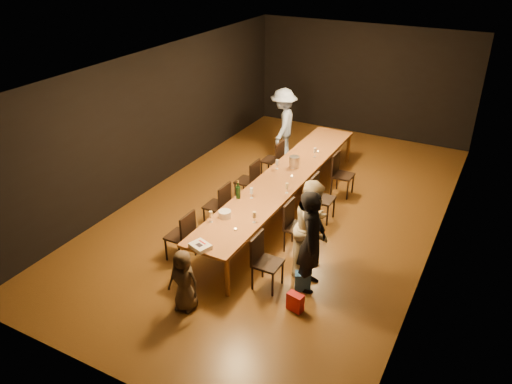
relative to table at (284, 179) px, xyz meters
The scene contains 30 objects.
ground 0.70m from the table, ahead, with size 10.00×10.00×0.00m, color #452A11.
room_shell 1.38m from the table, ahead, with size 6.04×10.04×3.02m.
table is the anchor object (origin of this frame).
chair_right_0 2.56m from the table, 70.50° to the right, with size 0.42×0.42×0.93m, color black, non-canonical shape.
chair_right_1 1.49m from the table, 54.69° to the right, with size 0.42×0.42×0.93m, color black, non-canonical shape.
chair_right_2 0.88m from the table, ahead, with size 0.42×0.42×0.93m, color black, non-canonical shape.
chair_right_3 1.49m from the table, 54.69° to the left, with size 0.42×0.42×0.93m, color black, non-canonical shape.
chair_left_0 2.56m from the table, 109.50° to the right, with size 0.42×0.42×0.93m, color black, non-canonical shape.
chair_left_1 1.49m from the table, 125.31° to the right, with size 0.42×0.42×0.93m, color black, non-canonical shape.
chair_left_2 0.88m from the table, behind, with size 0.42×0.42×0.93m, color black, non-canonical shape.
chair_left_3 1.49m from the table, 125.31° to the left, with size 0.42×0.42×0.93m, color black, non-canonical shape.
woman_birthday 2.52m from the table, 55.02° to the right, with size 0.63×0.41×1.72m, color black.
woman_tan 2.13m from the table, 52.05° to the right, with size 0.82×0.64×1.69m, color beige.
man_blue 2.67m from the table, 115.53° to the left, with size 1.14×0.66×1.77m, color #91ACE1.
child 3.45m from the table, 90.40° to the right, with size 0.50×0.32×1.02m, color #453626.
gift_bag_red 3.14m from the table, 61.40° to the right, with size 0.25×0.14×0.29m, color red.
gift_bag_blue 2.66m from the table, 57.89° to the right, with size 0.25×0.17×0.31m, color #24559F.
birthday_cake 2.90m from the table, 91.45° to the right, with size 0.37×0.33×0.07m.
plate_stack 1.93m from the table, 96.57° to the right, with size 0.22×0.22×0.12m, color silver.
champagne_bottle 1.28m from the table, 106.70° to the right, with size 0.08×0.08×0.36m, color black, non-canonical shape.
ice_bucket 0.54m from the table, 90.84° to the left, with size 0.21×0.21×0.23m, color #A8A8AC.
wineglass_0 2.20m from the table, 99.10° to the right, with size 0.06×0.06×0.21m, color beige, non-canonical shape.
wineglass_1 1.87m from the table, 80.51° to the right, with size 0.06×0.06×0.21m, color beige, non-canonical shape.
wineglass_2 1.11m from the table, 97.64° to the right, with size 0.06×0.06×0.21m, color silver, non-canonical shape.
wineglass_3 0.72m from the table, 60.53° to the right, with size 0.06×0.06×0.21m, color beige, non-canonical shape.
wineglass_4 0.41m from the table, 137.00° to the left, with size 0.06×0.06×0.21m, color silver, non-canonical shape.
wineglass_5 1.23m from the table, 81.69° to the left, with size 0.06×0.06×0.21m, color silver, non-canonical shape.
tealight_near 2.20m from the table, 86.09° to the right, with size 0.05×0.05×0.03m, color #B2B7B2.
tealight_mid 0.17m from the table, 17.76° to the left, with size 0.05×0.05×0.03m, color #B2B7B2.
tealight_far 1.47m from the table, 84.13° to the left, with size 0.05×0.05×0.03m, color #B2B7B2.
Camera 1 is at (3.71, -8.18, 5.14)m, focal length 35.00 mm.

